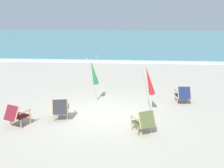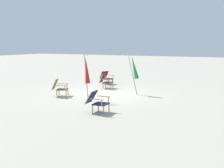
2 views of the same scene
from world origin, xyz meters
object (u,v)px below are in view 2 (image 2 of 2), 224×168
at_px(beach_chair_back_right, 105,80).
at_px(beach_chair_far_center, 106,77).
at_px(umbrella_furled_red, 87,70).
at_px(beach_chair_back_left, 59,87).
at_px(umbrella_furled_green, 134,67).
at_px(beach_chair_front_left, 96,101).

bearing_deg(beach_chair_back_right, beach_chair_far_center, -152.85).
xyz_separation_m(beach_chair_far_center, umbrella_furled_red, (4.48, 1.48, 0.89)).
bearing_deg(beach_chair_back_left, umbrella_furled_green, 124.66).
relative_size(beach_chair_front_left, beach_chair_back_right, 1.00).
distance_m(beach_chair_back_left, umbrella_furled_green, 3.70).
distance_m(beach_chair_front_left, umbrella_furled_red, 2.25).
bearing_deg(beach_chair_front_left, beach_chair_back_left, -119.72).
bearing_deg(beach_chair_far_center, beach_chair_back_right, 27.15).
height_order(beach_chair_back_right, beach_chair_far_center, beach_chair_back_right).
xyz_separation_m(beach_chair_back_left, umbrella_furled_green, (-2.04, 2.95, 0.88)).
relative_size(beach_chair_back_left, beach_chair_far_center, 0.98).
distance_m(beach_chair_back_left, beach_chair_back_right, 3.07).
relative_size(beach_chair_front_left, beach_chair_far_center, 0.90).
bearing_deg(beach_chair_far_center, beach_chair_front_left, 25.45).
height_order(beach_chair_back_left, umbrella_furled_green, umbrella_furled_green).
bearing_deg(beach_chair_far_center, umbrella_furled_red, 18.26).
relative_size(beach_chair_far_center, umbrella_furled_green, 0.45).
height_order(beach_chair_back_left, beach_chair_far_center, beach_chair_back_left).
bearing_deg(beach_chair_front_left, umbrella_furled_red, -137.98).
xyz_separation_m(beach_chair_front_left, beach_chair_back_right, (-4.69, -2.18, 0.01)).
bearing_deg(umbrella_furled_green, umbrella_furled_red, -29.31).
xyz_separation_m(beach_chair_back_right, umbrella_furled_red, (3.15, 0.80, 0.88)).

